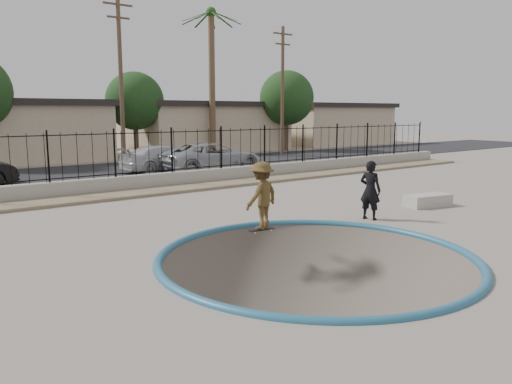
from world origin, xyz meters
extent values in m
cube|color=slate|center=(0.00, 12.00, -1.10)|extent=(120.00, 120.00, 2.20)
torus|color=#26607D|center=(0.00, -1.00, 0.00)|extent=(7.04, 7.04, 0.20)
cube|color=#988664|center=(0.00, 9.20, 0.06)|extent=(42.00, 1.60, 0.11)
cube|color=#9C9689|center=(0.00, 10.30, 0.30)|extent=(42.00, 0.45, 0.60)
cube|color=black|center=(0.00, 10.30, 0.72)|extent=(40.00, 0.04, 0.03)
cube|color=black|center=(0.00, 10.30, 2.30)|extent=(40.00, 0.04, 0.04)
cube|color=black|center=(0.00, 17.00, 0.02)|extent=(90.00, 8.00, 0.04)
cube|color=tan|center=(0.00, 26.50, 1.75)|extent=(10.00, 8.00, 3.50)
cube|color=black|center=(0.00, 26.50, 3.70)|extent=(10.60, 8.60, 0.40)
cube|color=tan|center=(14.00, 26.50, 1.75)|extent=(12.00, 8.00, 3.50)
cube|color=black|center=(14.00, 26.50, 3.70)|extent=(12.60, 8.60, 0.40)
cube|color=tan|center=(28.00, 26.50, 1.75)|extent=(11.00, 8.00, 3.50)
cube|color=black|center=(28.00, 26.50, 3.70)|extent=(11.60, 8.60, 0.40)
cylinder|color=brown|center=(12.00, 22.00, 5.00)|extent=(0.44, 0.44, 10.00)
sphere|color=#234919|center=(12.00, 22.00, 9.95)|extent=(0.70, 0.70, 0.70)
cylinder|color=#473323|center=(4.00, 19.00, 4.75)|extent=(0.24, 0.24, 9.50)
cube|color=#473323|center=(4.00, 19.00, 9.00)|extent=(1.70, 0.10, 0.10)
cube|color=#473323|center=(4.00, 19.00, 8.30)|extent=(1.30, 0.10, 0.10)
cylinder|color=#473323|center=(16.00, 19.00, 4.50)|extent=(0.24, 0.24, 9.00)
cube|color=#473323|center=(16.00, 19.00, 8.50)|extent=(1.70, 0.10, 0.10)
cube|color=#473323|center=(16.00, 19.00, 7.80)|extent=(1.30, 0.10, 0.10)
cylinder|color=#473323|center=(7.00, 24.00, 1.38)|extent=(0.34, 0.34, 2.75)
sphere|color=#143311|center=(7.00, 24.00, 3.85)|extent=(3.96, 3.96, 3.96)
cylinder|color=#473323|center=(19.00, 22.00, 1.50)|extent=(0.34, 0.34, 3.00)
sphere|color=#143311|center=(19.00, 22.00, 4.20)|extent=(4.32, 4.32, 4.32)
imported|color=brown|center=(0.52, 1.60, 0.89)|extent=(1.28, 0.93, 1.77)
cube|color=black|center=(0.52, 1.60, 0.06)|extent=(0.76, 0.26, 0.02)
cylinder|color=silver|center=(0.26, 1.56, 0.02)|extent=(0.05, 0.03, 0.05)
cylinder|color=silver|center=(0.27, 1.70, 0.02)|extent=(0.05, 0.03, 0.05)
cylinder|color=silver|center=(0.76, 1.50, 0.02)|extent=(0.05, 0.03, 0.05)
cylinder|color=silver|center=(0.77, 1.64, 0.02)|extent=(0.05, 0.03, 0.05)
imported|color=black|center=(4.00, 0.87, 0.87)|extent=(0.57, 0.73, 1.75)
cube|color=#ABA497|center=(7.17, 1.03, 0.20)|extent=(1.71, 1.00, 0.40)
imported|color=silver|center=(4.53, 15.00, 0.72)|extent=(4.78, 2.15, 1.36)
imported|color=#A1A5AA|center=(6.45, 13.40, 0.80)|extent=(5.53, 2.62, 1.53)
camera|label=1|loc=(-7.45, -8.57, 3.18)|focal=35.00mm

